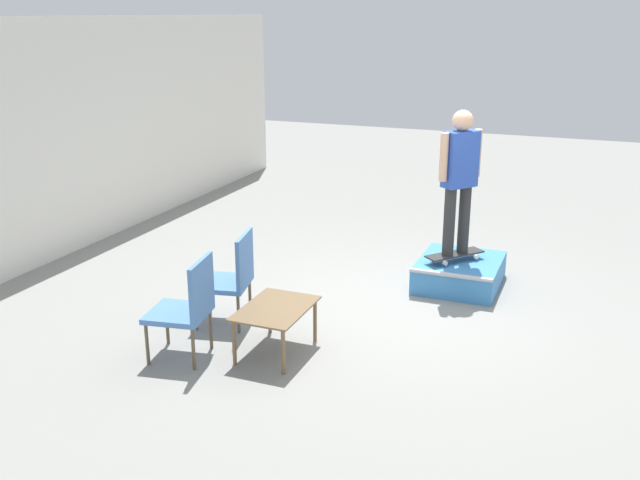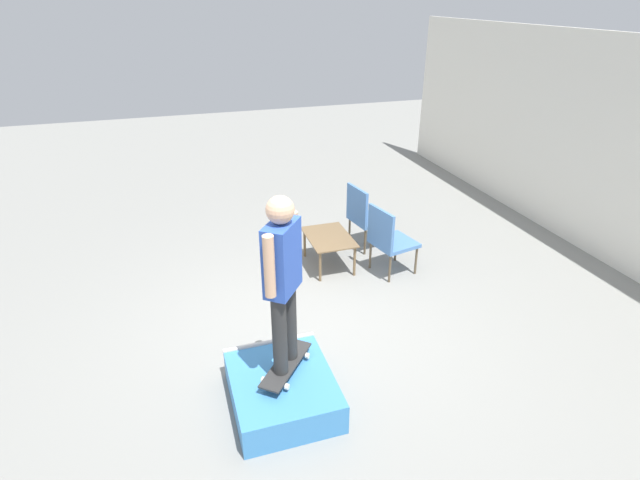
% 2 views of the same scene
% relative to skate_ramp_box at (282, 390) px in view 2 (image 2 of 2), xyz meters
% --- Properties ---
extents(ground_plane, '(24.00, 24.00, 0.00)m').
position_rel_skate_ramp_box_xyz_m(ground_plane, '(-0.88, 0.47, -0.15)').
color(ground_plane, gray).
extents(skate_ramp_box, '(1.08, 0.92, 0.33)m').
position_rel_skate_ramp_box_xyz_m(skate_ramp_box, '(0.00, 0.00, 0.00)').
color(skate_ramp_box, '#3D84C6').
rests_on(skate_ramp_box, ground_plane).
extents(skateboard_on_ramp, '(0.68, 0.61, 0.07)m').
position_rel_skate_ramp_box_xyz_m(skateboard_on_ramp, '(-0.06, 0.06, 0.24)').
color(skateboard_on_ramp, '#2D2D2D').
rests_on(skateboard_on_ramp, skate_ramp_box).
extents(person_skater, '(0.47, 0.39, 1.64)m').
position_rel_skate_ramp_box_xyz_m(person_skater, '(-0.06, 0.06, 1.21)').
color(person_skater, '#2D2D2D').
rests_on(person_skater, skateboard_on_ramp).
extents(coffee_table, '(0.83, 0.58, 0.45)m').
position_rel_skate_ramp_box_xyz_m(coffee_table, '(-2.36, 1.24, 0.24)').
color(coffee_table, brown).
rests_on(coffee_table, ground_plane).
extents(patio_chair_left, '(0.60, 0.60, 0.96)m').
position_rel_skate_ramp_box_xyz_m(patio_chair_left, '(-2.75, 1.93, 0.38)').
color(patio_chair_left, brown).
rests_on(patio_chair_left, ground_plane).
extents(patio_chair_right, '(0.62, 0.62, 0.96)m').
position_rel_skate_ramp_box_xyz_m(patio_chair_right, '(-1.93, 1.94, 0.38)').
color(patio_chair_right, brown).
rests_on(patio_chair_right, ground_plane).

